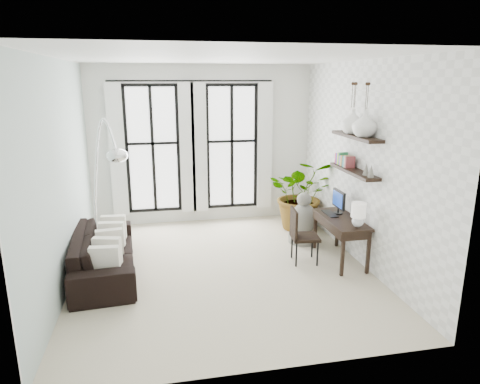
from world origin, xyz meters
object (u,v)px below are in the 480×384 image
object	(u,v)px
plant	(302,194)
desk_chair	(300,232)
sofa	(104,253)
buddha	(303,221)
desk	(342,221)
arc_lamp	(105,165)

from	to	relation	value
plant	desk_chair	world-z (taller)	plant
plant	sofa	bearing A→B (deg)	-159.19
sofa	buddha	bearing A→B (deg)	-83.71
desk	arc_lamp	size ratio (longest dim) A/B	0.52
sofa	desk_chair	bearing A→B (deg)	-98.07
desk_chair	plant	bearing A→B (deg)	76.40
plant	arc_lamp	bearing A→B (deg)	-160.55
plant	arc_lamp	world-z (taller)	arc_lamp
sofa	desk_chair	size ratio (longest dim) A/B	2.48
desk_chair	buddha	size ratio (longest dim) A/B	0.96
desk	desk_chair	world-z (taller)	desk
plant	desk	xyz separation A→B (m)	(0.10, -1.69, -0.02)
plant	desk_chair	size ratio (longest dim) A/B	1.57
plant	buddha	world-z (taller)	plant
arc_lamp	sofa	bearing A→B (deg)	-128.94
sofa	arc_lamp	distance (m)	1.36
arc_lamp	buddha	size ratio (longest dim) A/B	2.51
desk_chair	desk	bearing A→B (deg)	-3.40
plant	desk_chair	bearing A→B (deg)	-109.75
arc_lamp	plant	bearing A→B (deg)	19.45
sofa	plant	bearing A→B (deg)	-73.66
desk_chair	arc_lamp	xyz separation A→B (m)	(-2.97, 0.33, 1.16)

